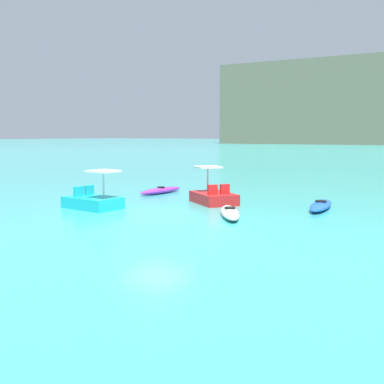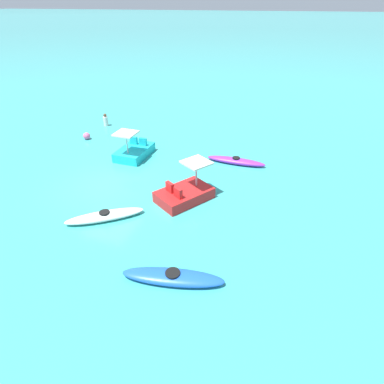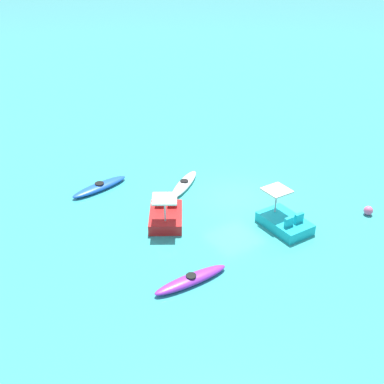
{
  "view_description": "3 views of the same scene",
  "coord_description": "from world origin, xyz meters",
  "px_view_note": "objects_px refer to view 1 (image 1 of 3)",
  "views": [
    {
      "loc": [
        11.62,
        -14.03,
        3.15
      ],
      "look_at": [
        -1.53,
        4.59,
        0.37
      ],
      "focal_mm": 44.0,
      "sensor_mm": 36.0,
      "label": 1
    },
    {
      "loc": [
        11.21,
        8.11,
        7.68
      ],
      "look_at": [
        -0.08,
        4.42,
        0.4
      ],
      "focal_mm": 29.33,
      "sensor_mm": 36.0,
      "label": 2
    },
    {
      "loc": [
        -16.76,
        13.92,
        12.4
      ],
      "look_at": [
        1.14,
        1.88,
        0.39
      ],
      "focal_mm": 45.99,
      "sensor_mm": 36.0,
      "label": 3
    }
  ],
  "objects_px": {
    "kayak_white": "(230,212)",
    "pedal_boat_red": "(213,196)",
    "kayak_purple": "(161,190)",
    "kayak_blue": "(321,205)",
    "pedal_boat_cyan": "(93,201)"
  },
  "relations": [
    {
      "from": "kayak_blue",
      "to": "pedal_boat_cyan",
      "type": "xyz_separation_m",
      "value": [
        -8.09,
        -5.47,
        0.17
      ]
    },
    {
      "from": "kayak_purple",
      "to": "kayak_white",
      "type": "distance_m",
      "value": 7.87
    },
    {
      "from": "kayak_white",
      "to": "pedal_boat_red",
      "type": "distance_m",
      "value": 3.56
    },
    {
      "from": "kayak_blue",
      "to": "pedal_boat_cyan",
      "type": "relative_size",
      "value": 1.37
    },
    {
      "from": "kayak_blue",
      "to": "kayak_purple",
      "type": "distance_m",
      "value": 8.97
    },
    {
      "from": "kayak_blue",
      "to": "pedal_boat_red",
      "type": "xyz_separation_m",
      "value": [
        -4.65,
        -1.23,
        0.17
      ]
    },
    {
      "from": "pedal_boat_red",
      "to": "kayak_purple",
      "type": "bearing_deg",
      "value": 161.1
    },
    {
      "from": "kayak_purple",
      "to": "pedal_boat_cyan",
      "type": "xyz_separation_m",
      "value": [
        0.88,
        -5.72,
        0.17
      ]
    },
    {
      "from": "kayak_purple",
      "to": "pedal_boat_red",
      "type": "relative_size",
      "value": 1.15
    },
    {
      "from": "kayak_blue",
      "to": "kayak_purple",
      "type": "bearing_deg",
      "value": 178.42
    },
    {
      "from": "kayak_white",
      "to": "pedal_boat_cyan",
      "type": "distance_m",
      "value": 6.09
    },
    {
      "from": "kayak_blue",
      "to": "pedal_boat_red",
      "type": "height_order",
      "value": "pedal_boat_red"
    },
    {
      "from": "kayak_white",
      "to": "pedal_boat_red",
      "type": "relative_size",
      "value": 1.04
    },
    {
      "from": "kayak_purple",
      "to": "kayak_white",
      "type": "relative_size",
      "value": 1.1
    },
    {
      "from": "pedal_boat_cyan",
      "to": "pedal_boat_red",
      "type": "height_order",
      "value": "same"
    }
  ]
}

